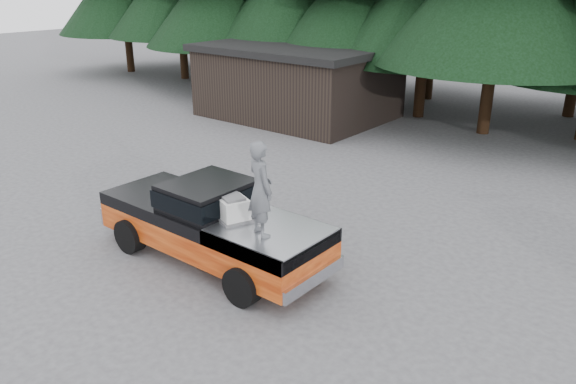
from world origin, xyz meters
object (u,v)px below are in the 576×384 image
Objects in this scene: pickup_truck at (213,234)px; air_compressor at (233,209)px; man_on_bed at (260,189)px; utility_building at (298,81)px.

pickup_truck is 1.25m from air_compressor.
air_compressor is 1.23m from man_on_bed.
utility_building reaches higher than pickup_truck.
man_on_bed is at bearing 12.74° from air_compressor.
man_on_bed is 15.86m from utility_building.
air_compressor is 15.17m from utility_building.
utility_building is at bearing -31.59° from man_on_bed.
pickup_truck is 14.62m from utility_building.
man_on_bed is at bearing -10.05° from pickup_truck.
utility_building is (-9.19, 12.91, -0.65)m from man_on_bed.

